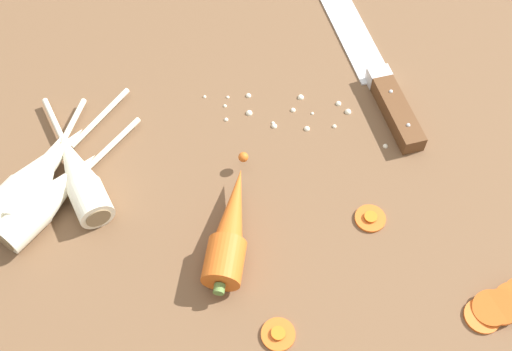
% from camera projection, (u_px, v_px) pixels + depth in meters
% --- Properties ---
extents(ground_plane, '(1.20, 0.90, 0.04)m').
position_uv_depth(ground_plane, '(258.00, 178.00, 0.73)').
color(ground_plane, brown).
extents(chefs_knife, '(0.16, 0.33, 0.04)m').
position_uv_depth(chefs_knife, '(363.00, 49.00, 0.82)').
color(chefs_knife, silver).
rests_on(chefs_knife, ground_plane).
extents(whole_carrot, '(0.04, 0.18, 0.04)m').
position_uv_depth(whole_carrot, '(230.00, 228.00, 0.65)').
color(whole_carrot, '#D6601E').
rests_on(whole_carrot, ground_plane).
extents(parsnip_front, '(0.12, 0.23, 0.04)m').
position_uv_depth(parsnip_front, '(38.00, 174.00, 0.69)').
color(parsnip_front, silver).
rests_on(parsnip_front, ground_plane).
extents(parsnip_mid_left, '(0.14, 0.18, 0.04)m').
position_uv_depth(parsnip_mid_left, '(79.00, 175.00, 0.69)').
color(parsnip_mid_left, silver).
rests_on(parsnip_mid_left, ground_plane).
extents(parsnip_mid_right, '(0.12, 0.20, 0.04)m').
position_uv_depth(parsnip_mid_right, '(51.00, 196.00, 0.67)').
color(parsnip_mid_right, silver).
rests_on(parsnip_mid_right, ground_plane).
extents(parsnip_back, '(0.05, 0.19, 0.04)m').
position_uv_depth(parsnip_back, '(40.00, 178.00, 0.69)').
color(parsnip_back, silver).
rests_on(parsnip_back, ground_plane).
extents(carrot_slice_stack, '(0.08, 0.06, 0.03)m').
position_uv_depth(carrot_slice_stack, '(502.00, 305.00, 0.61)').
color(carrot_slice_stack, '#D6601E').
rests_on(carrot_slice_stack, ground_plane).
extents(carrot_slice_stray_near, '(0.04, 0.04, 0.01)m').
position_uv_depth(carrot_slice_stray_near, '(278.00, 334.00, 0.60)').
color(carrot_slice_stray_near, '#D6601E').
rests_on(carrot_slice_stray_near, ground_plane).
extents(carrot_slice_stray_mid, '(0.04, 0.04, 0.01)m').
position_uv_depth(carrot_slice_stray_mid, '(370.00, 218.00, 0.68)').
color(carrot_slice_stray_mid, '#D6601E').
rests_on(carrot_slice_stray_mid, ground_plane).
extents(mince_crumbs, '(0.24, 0.07, 0.01)m').
position_uv_depth(mince_crumbs, '(296.00, 112.00, 0.76)').
color(mince_crumbs, silver).
rests_on(mince_crumbs, ground_plane).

